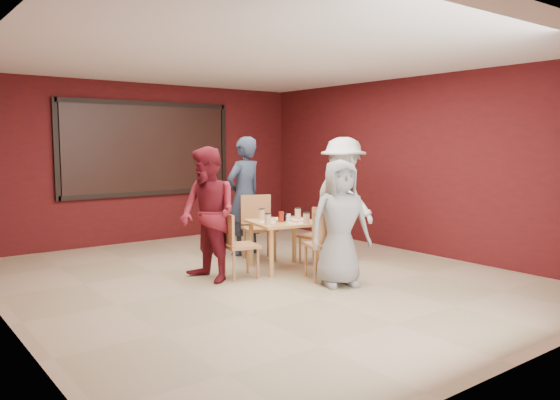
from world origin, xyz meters
TOP-DOWN VIEW (x-y plane):
  - floor at (0.00, 0.00)m, footprint 7.00×7.00m
  - window_blinds at (0.00, 3.45)m, footprint 3.00×0.02m
  - dining_table at (0.56, 0.25)m, footprint 1.01×1.01m
  - chair_front at (0.60, -0.57)m, footprint 0.56×0.56m
  - chair_back at (0.67, 1.02)m, footprint 0.60×0.60m
  - chair_left at (-0.25, 0.22)m, footprint 0.48×0.48m
  - chair_right at (1.25, 0.32)m, footprint 0.44×0.44m
  - diner_front at (0.58, -0.85)m, footprint 0.89×0.74m
  - diner_back at (0.69, 1.43)m, footprint 0.75×0.57m
  - diner_left at (-0.60, 0.31)m, footprint 0.72×0.89m
  - diner_right at (1.80, 0.37)m, footprint 0.76×1.23m

SIDE VIEW (x-z plane):
  - floor at x=0.00m, z-range 0.00..0.00m
  - chair_right at x=1.25m, z-range 0.05..0.85m
  - chair_left at x=-0.25m, z-range 0.06..0.91m
  - chair_front at x=0.60m, z-range 0.06..0.97m
  - chair_back at x=0.67m, z-range 0.06..1.03m
  - dining_table at x=0.56m, z-range 0.19..1.02m
  - diner_front at x=0.58m, z-range 0.00..1.56m
  - diner_left at x=-0.60m, z-range 0.00..1.71m
  - diner_right at x=1.80m, z-range 0.00..1.84m
  - diner_back at x=0.69m, z-range 0.00..1.85m
  - window_blinds at x=0.00m, z-range 0.90..2.40m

